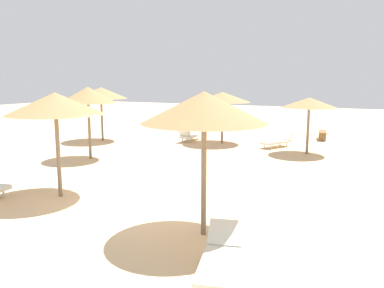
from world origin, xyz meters
The scene contains 11 objects.
ground_plane centered at (0.00, 0.00, 0.00)m, with size 80.00×80.00×0.00m, color #DBBA8C.
parasol_0 centered at (2.37, -1.39, 2.82)m, with size 2.71×2.71×3.16m.
parasol_1 centered at (2.94, 9.19, 2.36)m, with size 2.49×2.49×2.60m.
parasol_2 centered at (-2.58, -0.62, 2.72)m, with size 2.76×2.76×3.04m.
parasol_3 centered at (-1.70, 10.34, 2.45)m, with size 2.99×2.99×2.75m.
parasol_4 centered at (-8.05, 8.23, 2.66)m, with size 2.89×2.89×2.98m.
parasol_5 centered at (-5.38, 4.03, 2.75)m, with size 2.37×2.37×3.10m.
lounger_0 centered at (3.37, -2.90, 0.32)m, with size 1.07×1.99×0.71m.
lounger_1 centered at (1.29, 10.40, 0.32)m, with size 1.44×1.96×0.75m.
lounger_3 centered at (-3.60, 10.21, 0.33)m, with size 0.73×1.87×0.81m.
bench_0 centered at (3.03, 13.95, 0.35)m, with size 0.63×1.54×0.49m.
Camera 1 is at (5.62, -8.80, 3.41)m, focal length 35.87 mm.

